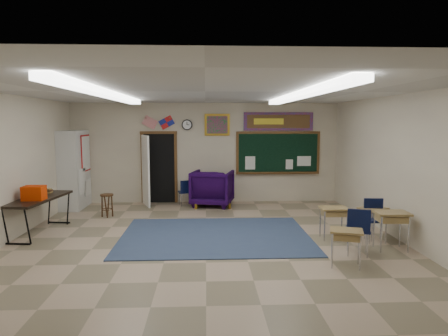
{
  "coord_description": "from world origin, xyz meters",
  "views": [
    {
      "loc": [
        0.01,
        -7.54,
        2.44
      ],
      "look_at": [
        0.42,
        1.5,
        1.39
      ],
      "focal_mm": 32.0,
      "sensor_mm": 36.0,
      "label": 1
    }
  ],
  "objects_px": {
    "wingback_armchair": "(212,188)",
    "student_desk_front_left": "(334,221)",
    "folding_table": "(39,214)",
    "student_desk_front_right": "(373,221)",
    "wooden_stool": "(107,205)"
  },
  "relations": [
    {
      "from": "wingback_armchair",
      "to": "student_desk_front_left",
      "type": "xyz_separation_m",
      "value": [
        2.47,
        -3.46,
        -0.15
      ]
    },
    {
      "from": "folding_table",
      "to": "wingback_armchair",
      "type": "bearing_deg",
      "value": 42.91
    },
    {
      "from": "student_desk_front_left",
      "to": "folding_table",
      "type": "bearing_deg",
      "value": 174.73
    },
    {
      "from": "student_desk_front_right",
      "to": "wooden_stool",
      "type": "distance_m",
      "value": 6.43
    },
    {
      "from": "student_desk_front_left",
      "to": "folding_table",
      "type": "relative_size",
      "value": 0.34
    },
    {
      "from": "student_desk_front_left",
      "to": "wingback_armchair",
      "type": "bearing_deg",
      "value": 126.64
    },
    {
      "from": "wingback_armchair",
      "to": "folding_table",
      "type": "relative_size",
      "value": 0.58
    },
    {
      "from": "folding_table",
      "to": "student_desk_front_right",
      "type": "bearing_deg",
      "value": 1.81
    },
    {
      "from": "wingback_armchair",
      "to": "wooden_stool",
      "type": "height_order",
      "value": "wingback_armchair"
    },
    {
      "from": "student_desk_front_right",
      "to": "folding_table",
      "type": "height_order",
      "value": "folding_table"
    },
    {
      "from": "student_desk_front_left",
      "to": "wooden_stool",
      "type": "xyz_separation_m",
      "value": [
        -5.21,
        2.19,
        -0.07
      ]
    },
    {
      "from": "wingback_armchair",
      "to": "student_desk_front_right",
      "type": "xyz_separation_m",
      "value": [
        3.31,
        -3.44,
        -0.16
      ]
    },
    {
      "from": "wingback_armchair",
      "to": "student_desk_front_left",
      "type": "distance_m",
      "value": 4.26
    },
    {
      "from": "student_desk_front_right",
      "to": "wooden_stool",
      "type": "height_order",
      "value": "student_desk_front_right"
    },
    {
      "from": "folding_table",
      "to": "wooden_stool",
      "type": "relative_size",
      "value": 3.37
    }
  ]
}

